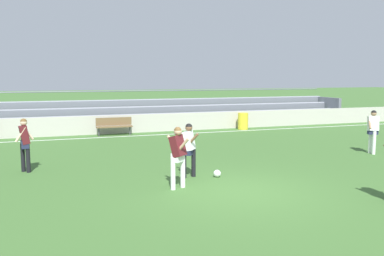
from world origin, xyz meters
TOP-DOWN VIEW (x-y plane):
  - ground_plane at (0.00, 0.00)m, footprint 160.00×160.00m
  - field_line_sideline at (0.00, 10.69)m, footprint 44.00×0.12m
  - sideline_wall at (0.00, 11.90)m, footprint 48.00×0.16m
  - bleacher_stand at (0.74, 14.15)m, footprint 25.79×2.79m
  - bench_far_left at (-1.59, 11.24)m, footprint 1.80×0.40m
  - trash_bin at (5.63, 11.24)m, footprint 0.58×0.58m
  - player_white_deep_cover at (-0.75, 1.88)m, footprint 0.49×0.71m
  - player_dark_wide_left at (-1.41, 0.82)m, footprint 0.53×0.75m
  - player_dark_trailing_run at (-5.36, 4.16)m, footprint 0.54×0.47m
  - player_white_on_ball at (7.11, 3.04)m, footprint 0.63×0.45m
  - soccer_ball at (0.05, 1.61)m, footprint 0.22×0.22m

SIDE VIEW (x-z plane):
  - ground_plane at x=0.00m, z-range 0.00..0.00m
  - field_line_sideline at x=0.00m, z-range 0.00..0.01m
  - soccer_ball at x=0.05m, z-range 0.00..0.22m
  - trash_bin at x=5.63m, z-range 0.00..0.93m
  - sideline_wall at x=0.00m, z-range 0.00..0.96m
  - bench_far_left at x=-1.59m, z-range 0.10..1.00m
  - bleacher_stand at x=0.74m, z-range -0.18..1.93m
  - player_white_deep_cover at x=-0.75m, z-range 0.15..1.75m
  - player_dark_wide_left at x=-1.41m, z-range 0.16..1.82m
  - player_dark_trailing_run at x=-5.36m, z-range 0.16..1.85m
  - player_white_on_ball at x=7.11m, z-range 0.16..1.85m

